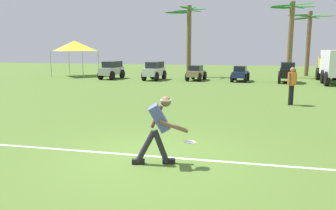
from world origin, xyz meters
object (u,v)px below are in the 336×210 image
Objects in this scene: box_truck at (332,65)px; event_tent at (75,46)px; palm_tree_left_of_centre at (291,33)px; palm_tree_right_of_centre at (309,37)px; frisbee_thrower at (159,126)px; frisbee_in_flight at (190,142)px; parked_car_slot_e at (287,72)px; teammate_near_sideline at (292,82)px; parked_car_slot_c at (196,73)px; palm_tree_far_left at (189,35)px; parked_car_slot_b at (154,70)px; parked_car_slot_a at (112,69)px; parked_car_slot_d at (240,73)px.

event_tent is (-19.79, 1.05, 1.29)m from box_truck.
palm_tree_right_of_centre is at bearing 49.73° from palm_tree_left_of_centre.
frisbee_thrower reaches higher than frisbee_in_flight.
event_tent reaches higher than parked_car_slot_e.
palm_tree_left_of_centre reaches higher than frisbee_thrower.
teammate_near_sideline is 9.53m from parked_car_slot_e.
event_tent is at bearing 171.73° from parked_car_slot_c.
parked_car_slot_c is 0.40× the size of palm_tree_far_left.
palm_tree_far_left reaches higher than frisbee_thrower.
parked_car_slot_b is at bearing 106.13° from frisbee_thrower.
palm_tree_left_of_centre reaches higher than frisbee_in_flight.
parked_car_slot_b is at bearing -117.61° from palm_tree_far_left.
teammate_near_sideline is 14.68m from palm_tree_far_left.
parked_car_slot_a is at bearing -177.71° from parked_car_slot_c.
parked_car_slot_c is 0.94× the size of parked_car_slot_e.
parked_car_slot_b is at bearing -1.39° from parked_car_slot_a.
palm_tree_left_of_centre is at bearing 82.40° from parked_car_slot_e.
parked_car_slot_b is 1.08× the size of parked_car_slot_c.
frisbee_in_flight is 21.51m from palm_tree_far_left.
palm_tree_far_left reaches higher than box_truck.
palm_tree_far_left reaches higher than parked_car_slot_b.
parked_car_slot_e is 0.42× the size of palm_tree_far_left.
teammate_near_sideline is 0.63× the size of parked_car_slot_a.
parked_car_slot_a reaches higher than parked_car_slot_c.
palm_tree_right_of_centre reaches higher than parked_car_slot_e.
box_truck reaches higher than parked_car_slot_b.
frisbee_in_flight is 17.98m from parked_car_slot_e.
parked_car_slot_e is 8.63m from palm_tree_far_left.
parked_car_slot_a is 9.68m from parked_car_slot_d.
box_truck is 5.95m from palm_tree_right_of_centre.
box_truck is 1.01× the size of palm_tree_left_of_centre.
parked_car_slot_e is at bearing 1.49° from parked_car_slot_b.
event_tent is at bearing 145.20° from teammate_near_sideline.
frisbee_thrower is 0.57× the size of parked_car_slot_e.
parked_car_slot_b is 0.43× the size of palm_tree_far_left.
frisbee_in_flight is at bearing -55.64° from event_tent.
teammate_near_sideline is at bearing -76.74° from parked_car_slot_d.
palm_tree_right_of_centre is 19.63m from event_tent.
parked_car_slot_c is (-1.93, 17.66, -0.22)m from frisbee_thrower.
parked_car_slot_c is 3.16m from parked_car_slot_d.
parked_car_slot_a is at bearing -177.27° from box_truck.
frisbee_thrower reaches higher than parked_car_slot_d.
parked_car_slot_b reaches higher than frisbee_in_flight.
box_truck is at bearing -82.89° from palm_tree_right_of_centre.
parked_car_slot_a is 12.82m from parked_car_slot_e.
parked_car_slot_a is 1.08× the size of parked_car_slot_d.
palm_tree_left_of_centre reaches higher than parked_car_slot_c.
palm_tree_left_of_centre reaches higher than parked_car_slot_e.
parked_car_slot_e is 17.05m from event_tent.
parked_car_slot_c reaches higher than frisbee_in_flight.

